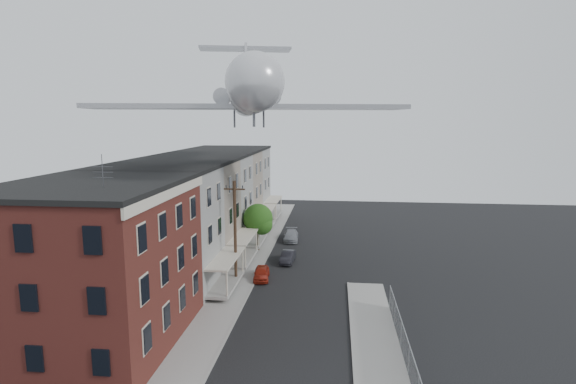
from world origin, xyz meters
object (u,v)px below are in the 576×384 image
(utility_pole, at_px, (235,231))
(airplane, at_px, (249,95))
(car_near, at_px, (261,273))
(street_tree, at_px, (259,220))
(car_mid, at_px, (288,257))
(car_far, at_px, (291,236))

(utility_pole, relative_size, airplane, 0.31)
(utility_pole, xyz_separation_m, car_near, (2.00, 1.36, -4.11))
(car_near, relative_size, airplane, 0.11)
(street_tree, height_order, car_mid, street_tree)
(airplane, bearing_deg, car_mid, 59.72)
(car_near, height_order, car_mid, car_near)
(utility_pole, xyz_separation_m, airplane, (1.01, 1.68, 11.47))
(street_tree, xyz_separation_m, car_mid, (3.47, -3.47, -2.89))
(car_mid, distance_m, airplane, 16.53)
(street_tree, bearing_deg, car_far, 58.15)
(car_mid, relative_size, airplane, 0.12)
(car_far, relative_size, airplane, 0.14)
(utility_pole, relative_size, car_near, 2.71)
(car_far, distance_m, airplane, 20.41)
(utility_pole, relative_size, street_tree, 1.73)
(utility_pole, bearing_deg, car_far, 77.36)
(car_near, relative_size, car_far, 0.81)
(utility_pole, distance_m, car_far, 15.61)
(car_mid, bearing_deg, car_far, 96.66)
(airplane, bearing_deg, car_far, 80.06)
(car_near, height_order, airplane, airplane)
(car_mid, bearing_deg, street_tree, 138.18)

